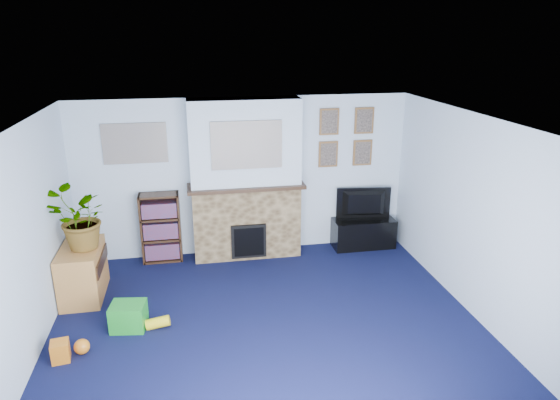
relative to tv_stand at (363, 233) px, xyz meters
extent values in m
cube|color=#0D1135|center=(-1.86, -2.03, -0.23)|extent=(5.00, 4.50, 0.01)
cube|color=white|center=(-1.86, -2.03, 2.17)|extent=(5.00, 4.50, 0.01)
cube|color=silver|center=(-1.86, 0.22, 0.97)|extent=(5.00, 0.04, 2.40)
cube|color=silver|center=(-1.86, -4.28, 0.97)|extent=(5.00, 0.04, 2.40)
cube|color=silver|center=(-4.36, -2.03, 0.97)|extent=(0.04, 4.50, 2.40)
cube|color=silver|center=(0.64, -2.03, 0.97)|extent=(0.04, 4.50, 2.40)
cube|color=brown|center=(-1.86, 0.02, 0.33)|extent=(1.60, 0.40, 1.10)
cube|color=brown|center=(-1.86, 0.02, 1.52)|extent=(1.60, 0.40, 1.30)
cube|color=brown|center=(-1.86, -0.01, 0.90)|extent=(1.72, 0.50, 0.05)
cube|color=brown|center=(-1.86, -0.19, 0.10)|extent=(0.52, 0.08, 0.52)
cube|color=brown|center=(-1.86, -0.23, 0.10)|extent=(0.44, 0.02, 0.44)
cube|color=gray|center=(-1.86, -0.19, 1.55)|extent=(1.00, 0.03, 0.68)
cube|color=gray|center=(-3.41, 0.21, 1.55)|extent=(0.90, 0.03, 0.58)
cube|color=brown|center=(-0.56, 0.20, 1.77)|extent=(0.30, 0.03, 0.40)
cube|color=brown|center=(-0.01, 0.20, 1.77)|extent=(0.30, 0.03, 0.40)
cube|color=brown|center=(-0.56, 0.20, 1.27)|extent=(0.30, 0.03, 0.40)
cube|color=brown|center=(-0.01, 0.20, 1.27)|extent=(0.30, 0.03, 0.40)
cube|color=black|center=(0.00, 0.00, 0.00)|extent=(0.97, 0.41, 0.46)
imported|color=black|center=(0.00, 0.02, 0.48)|extent=(0.87, 0.22, 0.50)
cube|color=#321E12|center=(-3.14, 0.20, 0.30)|extent=(0.58, 0.02, 1.05)
cube|color=#321E12|center=(-3.42, 0.07, 0.30)|extent=(0.03, 0.28, 1.05)
cube|color=#321E12|center=(-2.87, 0.07, 0.30)|extent=(0.03, 0.28, 1.05)
cube|color=#321E12|center=(-3.14, 0.07, -0.21)|extent=(0.56, 0.28, 0.03)
cube|color=#321E12|center=(-3.14, 0.07, 0.12)|extent=(0.56, 0.28, 0.03)
cube|color=#321E12|center=(-3.14, 0.07, 0.46)|extent=(0.56, 0.28, 0.03)
cube|color=#321E12|center=(-3.14, 0.07, 0.81)|extent=(0.56, 0.28, 0.03)
cube|color=#321E12|center=(-3.14, 0.06, -0.05)|extent=(0.50, 0.22, 0.24)
cube|color=#321E12|center=(-3.14, 0.06, 0.28)|extent=(0.50, 0.22, 0.24)
cube|color=#321E12|center=(-3.14, 0.06, 0.59)|extent=(0.50, 0.22, 0.22)
cube|color=#BB7C3C|center=(-4.10, -0.85, 0.12)|extent=(0.49, 0.88, 0.68)
imported|color=#26661E|center=(-4.05, -0.90, 0.86)|extent=(0.95, 0.94, 0.80)
cube|color=gold|center=(-1.88, -0.03, 1.00)|extent=(0.10, 0.06, 0.14)
cylinder|color=#B2BFC6|center=(-1.63, -0.03, 1.01)|extent=(0.05, 0.05, 0.16)
sphere|color=gray|center=(-2.46, -0.03, 0.99)|extent=(0.14, 0.14, 0.14)
cylinder|color=orange|center=(-1.13, -0.03, 0.99)|extent=(0.05, 0.05, 0.11)
cube|color=#198C26|center=(-3.46, -1.73, -0.08)|extent=(0.43, 0.36, 0.31)
sphere|color=orange|center=(-3.91, -2.14, -0.14)|extent=(0.17, 0.17, 0.17)
cube|color=orange|center=(-4.11, -2.23, -0.12)|extent=(0.21, 0.21, 0.22)
cylinder|color=yellow|center=(-3.13, -1.80, -0.15)|extent=(0.29, 0.13, 0.16)
camera|label=1|loc=(-2.64, -7.01, 3.07)|focal=32.00mm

